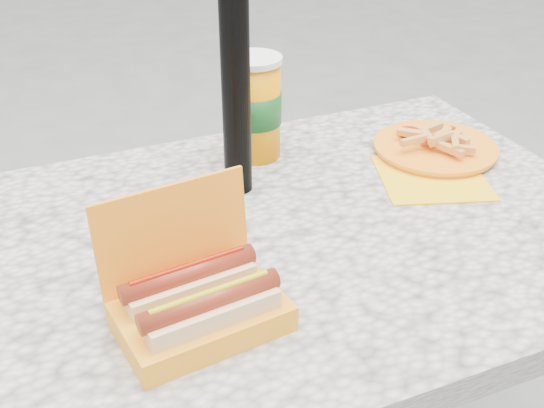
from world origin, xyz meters
name	(u,v)px	position (x,y,z in m)	size (l,w,h in m)	color
picnic_table	(273,284)	(0.00, 0.00, 0.64)	(1.20, 0.80, 0.75)	beige
hotdog_box	(198,301)	(-0.19, -0.17, 0.79)	(0.24, 0.18, 0.18)	orange
fries_plate	(435,149)	(0.41, 0.13, 0.76)	(0.32, 0.34, 0.05)	yellow
soda_cup	(254,107)	(0.08, 0.28, 0.85)	(0.11, 0.11, 0.20)	#FF9000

